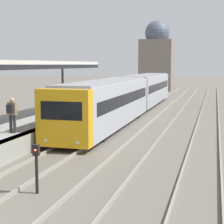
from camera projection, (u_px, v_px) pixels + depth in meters
name	position (u px, v px, depth m)	size (l,w,h in m)	color
person_on_platform	(12.00, 112.00, 17.43)	(0.40, 0.40, 1.66)	#2D2D33
train_near	(131.00, 93.00, 31.29)	(2.66, 29.36, 3.12)	gold
signal_post_near	(36.00, 163.00, 11.94)	(0.20, 0.21, 1.60)	black
distant_domed_building	(157.00, 58.00, 60.00)	(5.11, 5.11, 11.08)	slate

